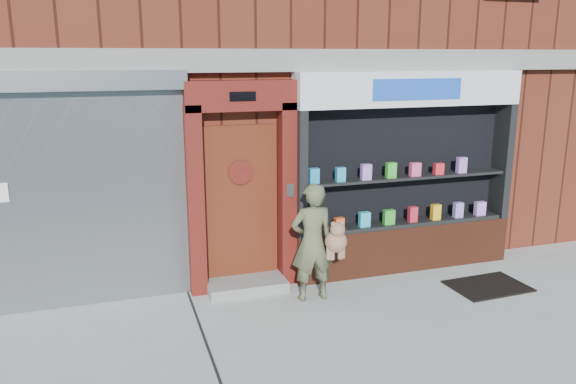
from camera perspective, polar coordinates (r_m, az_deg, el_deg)
name	(u,v)px	position (r m, az deg, el deg)	size (l,w,h in m)	color
ground	(344,339)	(6.79, 5.71, -14.62)	(80.00, 80.00, 0.00)	#9E9E99
building	(228,15)	(11.74, -6.10, 17.48)	(12.00, 8.16, 8.00)	#5A2014
shutter_bay	(65,178)	(7.56, -21.71, 1.30)	(3.10, 0.30, 3.04)	gray
red_door_bay	(242,187)	(7.72, -4.70, 0.50)	(1.52, 0.58, 2.90)	#4C110D
pharmacy_bay	(405,182)	(8.60, 11.81, 1.04)	(3.50, 0.41, 3.00)	#5E2816
woman	(314,242)	(7.47, 2.71, -5.10)	(0.75, 0.42, 1.61)	#555A3B
doormat	(488,286)	(8.60, 19.64, -8.99)	(1.07, 0.75, 0.03)	black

